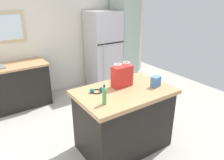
# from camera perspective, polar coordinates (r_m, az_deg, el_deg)

# --- Properties ---
(ground) EXTENTS (6.48, 6.48, 0.00)m
(ground) POSITION_cam_1_polar(r_m,az_deg,el_deg) (3.49, -0.18, -16.08)
(ground) COLOR #ADA89E
(back_wall) EXTENTS (5.40, 0.13, 2.73)m
(back_wall) POSITION_cam_1_polar(r_m,az_deg,el_deg) (5.01, -16.43, 12.12)
(back_wall) COLOR silver
(back_wall) RESTS_ON ground
(kitchen_island) EXTENTS (1.32, 0.88, 0.92)m
(kitchen_island) POSITION_cam_1_polar(r_m,az_deg,el_deg) (3.15, 3.12, -10.31)
(kitchen_island) COLOR black
(kitchen_island) RESTS_ON ground
(refrigerator) EXTENTS (0.73, 0.70, 1.80)m
(refrigerator) POSITION_cam_1_polar(r_m,az_deg,el_deg) (5.20, -2.34, 8.08)
(refrigerator) COLOR #B7B7BC
(refrigerator) RESTS_ON ground
(tall_cabinet) EXTENTS (0.50, 0.63, 2.27)m
(tall_cabinet) POSITION_cam_1_polar(r_m,az_deg,el_deg) (5.51, 3.33, 11.34)
(tall_cabinet) COLOR #9EB2A8
(tall_cabinet) RESTS_ON ground
(sink_counter) EXTENTS (1.48, 0.65, 1.07)m
(sink_counter) POSITION_cam_1_polar(r_m,az_deg,el_deg) (4.66, -25.70, -1.65)
(sink_counter) COLOR black
(sink_counter) RESTS_ON ground
(shopping_bag) EXTENTS (0.29, 0.14, 0.35)m
(shopping_bag) POSITION_cam_1_polar(r_m,az_deg,el_deg) (3.00, 2.68, 1.08)
(shopping_bag) COLOR red
(shopping_bag) RESTS_ON kitchen_island
(small_box) EXTENTS (0.15, 0.12, 0.15)m
(small_box) POSITION_cam_1_polar(r_m,az_deg,el_deg) (3.08, 11.60, -0.43)
(small_box) COLOR #4775B7
(small_box) RESTS_ON kitchen_island
(bottle) EXTENTS (0.05, 0.05, 0.25)m
(bottle) POSITION_cam_1_polar(r_m,az_deg,el_deg) (2.52, -2.06, -4.18)
(bottle) COLOR #4C9956
(bottle) RESTS_ON kitchen_island
(ear_defenders) EXTENTS (0.20, 0.18, 0.06)m
(ear_defenders) POSITION_cam_1_polar(r_m,az_deg,el_deg) (2.87, -4.07, -2.79)
(ear_defenders) COLOR black
(ear_defenders) RESTS_ON kitchen_island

